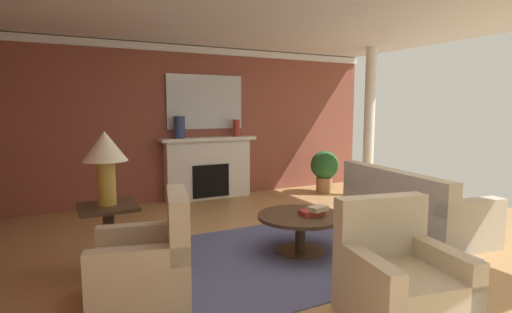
# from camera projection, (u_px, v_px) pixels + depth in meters

# --- Properties ---
(ground_plane) EXTENTS (8.71, 8.71, 0.00)m
(ground_plane) POSITION_uv_depth(u_px,v_px,m) (296.00, 251.00, 4.69)
(ground_plane) COLOR tan
(wall_fireplace) EXTENTS (7.30, 0.12, 2.80)m
(wall_fireplace) POSITION_uv_depth(u_px,v_px,m) (200.00, 123.00, 7.44)
(wall_fireplace) COLOR brown
(wall_fireplace) RESTS_ON ground_plane
(ceiling_panel) EXTENTS (7.30, 7.11, 0.06)m
(ceiling_panel) POSITION_uv_depth(u_px,v_px,m) (284.00, 8.00, 4.61)
(ceiling_panel) COLOR white
(crown_moulding) EXTENTS (7.30, 0.08, 0.12)m
(crown_moulding) POSITION_uv_depth(u_px,v_px,m) (200.00, 50.00, 7.21)
(crown_moulding) COLOR white
(area_rug) EXTENTS (3.33, 2.30, 0.01)m
(area_rug) POSITION_uv_depth(u_px,v_px,m) (300.00, 252.00, 4.66)
(area_rug) COLOR #4C517A
(area_rug) RESTS_ON ground_plane
(fireplace) EXTENTS (1.80, 0.35, 1.15)m
(fireplace) POSITION_uv_depth(u_px,v_px,m) (208.00, 170.00, 7.40)
(fireplace) COLOR white
(fireplace) RESTS_ON ground_plane
(mantel_mirror) EXTENTS (1.45, 0.04, 0.99)m
(mantel_mirror) POSITION_uv_depth(u_px,v_px,m) (205.00, 102.00, 7.35)
(mantel_mirror) COLOR silver
(sofa) EXTENTS (1.17, 2.20, 0.85)m
(sofa) POSITION_uv_depth(u_px,v_px,m) (410.00, 208.00, 5.51)
(sofa) COLOR #BCB299
(sofa) RESTS_ON ground_plane
(armchair_near_window) EXTENTS (0.97, 0.97, 0.95)m
(armchair_near_window) POSITION_uv_depth(u_px,v_px,m) (146.00, 268.00, 3.43)
(armchair_near_window) COLOR #C1B293
(armchair_near_window) RESTS_ON ground_plane
(armchair_facing_fireplace) EXTENTS (0.94, 0.94, 0.95)m
(armchair_facing_fireplace) POSITION_uv_depth(u_px,v_px,m) (399.00, 284.00, 3.12)
(armchair_facing_fireplace) COLOR #C1B293
(armchair_facing_fireplace) RESTS_ON ground_plane
(coffee_table) EXTENTS (1.00, 1.00, 0.45)m
(coffee_table) POSITION_uv_depth(u_px,v_px,m) (300.00, 224.00, 4.62)
(coffee_table) COLOR #3D2D1E
(coffee_table) RESTS_ON ground_plane
(side_table) EXTENTS (0.56, 0.56, 0.70)m
(side_table) POSITION_uv_depth(u_px,v_px,m) (109.00, 234.00, 4.07)
(side_table) COLOR #3D2D1E
(side_table) RESTS_ON ground_plane
(table_lamp) EXTENTS (0.44, 0.44, 0.75)m
(table_lamp) POSITION_uv_depth(u_px,v_px,m) (105.00, 154.00, 3.97)
(table_lamp) COLOR #B28E38
(table_lamp) RESTS_ON side_table
(vase_mantel_right) EXTENTS (0.14, 0.14, 0.32)m
(vase_mantel_right) POSITION_uv_depth(u_px,v_px,m) (236.00, 128.00, 7.51)
(vase_mantel_right) COLOR #9E3328
(vase_mantel_right) RESTS_ON fireplace
(vase_mantel_left) EXTENTS (0.20, 0.20, 0.39)m
(vase_mantel_left) POSITION_uv_depth(u_px,v_px,m) (179.00, 127.00, 7.01)
(vase_mantel_left) COLOR navy
(vase_mantel_left) RESTS_ON fireplace
(book_red_cover) EXTENTS (0.28, 0.22, 0.06)m
(book_red_cover) POSITION_uv_depth(u_px,v_px,m) (312.00, 213.00, 4.59)
(book_red_cover) COLOR maroon
(book_red_cover) RESTS_ON coffee_table
(book_art_folio) EXTENTS (0.25, 0.19, 0.06)m
(book_art_folio) POSITION_uv_depth(u_px,v_px,m) (318.00, 209.00, 4.55)
(book_art_folio) COLOR tan
(book_art_folio) RESTS_ON coffee_table
(potted_plant) EXTENTS (0.56, 0.56, 0.83)m
(potted_plant) POSITION_uv_depth(u_px,v_px,m) (324.00, 168.00, 7.95)
(potted_plant) COLOR #A8754C
(potted_plant) RESTS_ON ground_plane
(column_white) EXTENTS (0.20, 0.20, 2.80)m
(column_white) POSITION_uv_depth(u_px,v_px,m) (369.00, 123.00, 7.56)
(column_white) COLOR white
(column_white) RESTS_ON ground_plane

